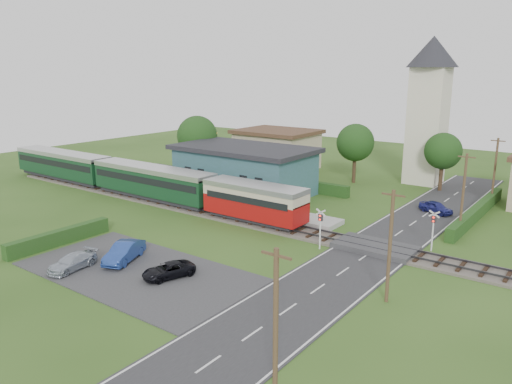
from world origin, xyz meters
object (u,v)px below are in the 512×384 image
Objects in this scene: car_park_dark at (169,270)px; crossing_signal_far at (433,225)px; car_park_silver at (72,262)px; crossing_signal_near at (320,223)px; equipment_hut at (158,177)px; car_park_blue at (124,252)px; pedestrian_far at (172,182)px; train at (133,177)px; church_tower at (429,100)px; pedestrian_near at (252,201)px; station_building at (244,169)px; house_west at (277,149)px; car_on_road at (436,207)px.

crossing_signal_far is at bearing 70.84° from car_park_dark.
crossing_signal_near is at bearing 42.74° from car_park_silver.
equipment_hut is 0.71× the size of car_park_dark.
crossing_signal_far is 23.46m from car_park_blue.
car_park_dark is at bearing -139.97° from pedestrian_far.
crossing_signal_far is at bearing 4.25° from train.
church_tower is at bearing 68.99° from car_park_silver.
pedestrian_near is (-4.91, 15.85, 0.69)m from car_park_dark.
station_building reaches higher than equipment_hut.
crossing_signal_near is 8.65m from crossing_signal_far.
house_west is at bearing 84.78° from car_park_blue.
crossing_signal_near reaches higher than car_on_road.
equipment_hut is at bearing 130.67° from car_on_road.
pedestrian_near is at bearing 126.56° from car_park_dark.
equipment_hut is 23.38m from car_park_silver.
car_park_dark is at bearing -95.80° from church_tower.
crossing_signal_near reaches higher than car_park_blue.
car_park_blue is 2.11× the size of pedestrian_far.
crossing_signal_near is at bearing -109.30° from pedestrian_far.
station_building reaches higher than pedestrian_far.
pedestrian_far reaches higher than pedestrian_near.
car_park_blue reaches higher than car_park_silver.
station_building is 19.98m from crossing_signal_near.
pedestrian_far is (-22.16, 5.56, -0.70)m from crossing_signal_near.
car_park_dark is at bearing -66.31° from house_west.
church_tower is at bearing 103.55° from car_park_dark.
church_tower is 4.21× the size of car_park_blue.
crossing_signal_near reaches higher than pedestrian_far.
church_tower is 26.77m from pedestrian_near.
pedestrian_far is (-16.75, 16.60, 0.86)m from car_park_dark.
car_park_silver is (12.55, -19.70, -1.12)m from equipment_hut.
house_west is 35.26m from crossing_signal_far.
pedestrian_far is (-0.76, -19.85, -1.35)m from house_west.
pedestrian_near is 11.86m from pedestrian_far.
equipment_hut is 31.61m from crossing_signal_far.
house_west is at bearing 133.04° from car_park_dark.
car_park_dark is (-4.01, -39.45, -9.65)m from church_tower.
train is 19.94m from car_park_blue.
station_building is at bearing -49.79° from pedestrian_far.
car_on_road is at bearing 54.39° from car_park_silver.
crossing_signal_far is (31.60, -0.81, 0.39)m from equipment_hut.
car_park_silver is at bearing -135.34° from car_park_dark.
pedestrian_near reaches higher than car_park_blue.
crossing_signal_far is at bearing -69.98° from church_tower.
car_park_blue is at bearing -49.25° from equipment_hut.
station_building is 9.08m from pedestrian_near.
house_west is at bearing -7.41° from pedestrian_far.
car_park_dark is (-9.60, -26.59, -0.05)m from car_on_road.
train reaches higher than car_park_blue.
crossing_signal_far is (28.60, -20.61, -0.65)m from house_west.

